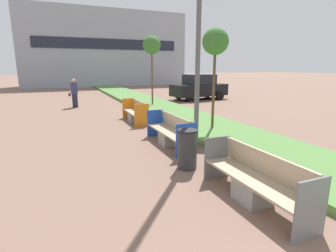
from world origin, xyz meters
name	(u,v)px	position (x,y,z in m)	size (l,w,h in m)	color
planter_grass_strip	(176,114)	(3.20, 12.00, 0.09)	(2.80, 120.00, 0.18)	#568442
building_backdrop	(106,49)	(4.00, 35.41, 4.57)	(19.97, 5.33, 9.14)	#939EAD
bench_grey_frame	(255,182)	(0.94, 3.67, 0.38)	(0.65, 2.41, 0.94)	gray
bench_blue_frame	(170,133)	(0.94, 7.56, 0.38)	(0.65, 2.48, 0.94)	gray
bench_orange_frame	(136,114)	(0.94, 11.46, 0.37)	(0.65, 2.13, 0.94)	gray
litter_bin	(187,149)	(0.54, 5.60, 0.48)	(0.49, 0.49, 0.97)	#2D2D30
sapling_tree_near	(215,43)	(3.06, 8.45, 3.24)	(0.94, 0.94, 3.77)	brown
sapling_tree_far	(152,46)	(3.06, 15.17, 3.60)	(1.05, 1.05, 4.18)	brown
pedestrian_walking	(74,93)	(-1.29, 16.97, 0.88)	(0.53, 0.24, 1.72)	#232633
parked_car_distant	(199,87)	(7.57, 17.44, 0.91)	(4.39, 2.28, 1.86)	black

